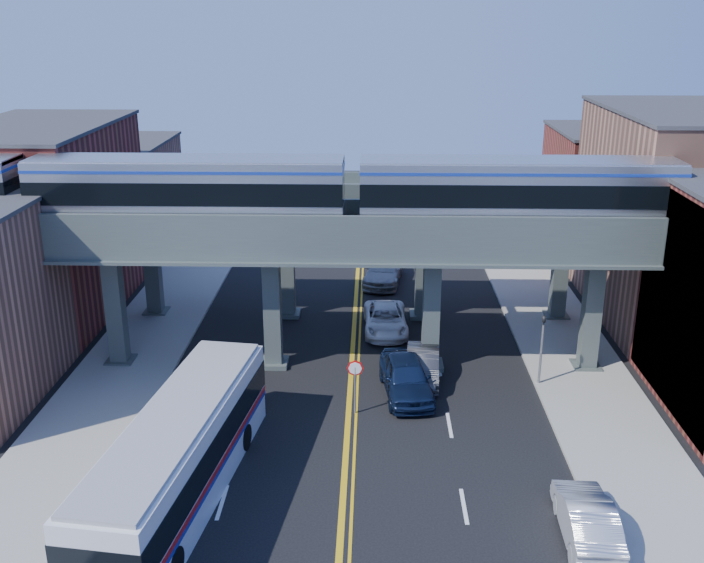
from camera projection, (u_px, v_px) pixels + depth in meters
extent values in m
plane|color=black|center=(346.00, 448.00, 32.87)|extent=(120.00, 120.00, 0.00)
cube|color=gray|center=(141.00, 346.00, 42.59)|extent=(5.00, 70.00, 0.16)
cube|color=gray|center=(567.00, 351.00, 41.99)|extent=(5.00, 70.00, 0.16)
cube|color=maroon|center=(45.00, 221.00, 46.66)|extent=(8.00, 14.00, 11.00)
cube|color=#9B6650|center=(116.00, 196.00, 59.42)|extent=(8.00, 10.00, 8.00)
cube|color=#9B6650|center=(673.00, 217.00, 45.53)|extent=(8.00, 14.00, 12.00)
cube|color=maroon|center=(608.00, 193.00, 58.30)|extent=(8.00, 10.00, 9.00)
cube|color=teal|center=(677.00, 311.00, 34.71)|extent=(0.10, 9.50, 9.50)
cube|color=#45504D|center=(116.00, 309.00, 39.75)|extent=(0.85, 0.85, 6.00)
cube|color=#45504D|center=(272.00, 311.00, 39.54)|extent=(0.85, 0.85, 6.00)
cube|color=#45504D|center=(431.00, 313.00, 39.34)|extent=(0.85, 0.85, 6.00)
cube|color=#45504D|center=(591.00, 314.00, 39.13)|extent=(0.85, 0.85, 6.00)
cube|color=#49534F|center=(352.00, 241.00, 38.23)|extent=(52.00, 3.60, 1.40)
cube|color=#45504D|center=(152.00, 267.00, 46.36)|extent=(0.85, 0.85, 6.00)
cube|color=#45504D|center=(287.00, 268.00, 46.16)|extent=(0.85, 0.85, 6.00)
cube|color=#45504D|center=(423.00, 269.00, 45.95)|extent=(0.85, 0.85, 6.00)
cube|color=#45504D|center=(560.00, 270.00, 45.74)|extent=(0.85, 0.85, 6.00)
cube|color=#49534F|center=(355.00, 207.00, 44.84)|extent=(52.00, 3.60, 1.40)
cube|color=black|center=(93.00, 223.00, 38.29)|extent=(2.16, 2.16, 0.25)
cube|color=black|center=(288.00, 224.00, 38.04)|extent=(2.16, 2.16, 0.25)
cube|color=silver|center=(188.00, 189.00, 37.61)|extent=(14.96, 2.85, 3.15)
cube|color=black|center=(188.00, 186.00, 37.56)|extent=(14.98, 2.91, 1.08)
cube|color=black|center=(416.00, 225.00, 37.88)|extent=(2.16, 2.16, 0.25)
cube|color=black|center=(615.00, 227.00, 37.63)|extent=(2.16, 2.16, 0.25)
cube|color=silver|center=(518.00, 191.00, 37.20)|extent=(14.96, 2.85, 3.15)
cube|color=black|center=(518.00, 188.00, 37.15)|extent=(14.98, 2.91, 1.08)
cylinder|color=slate|center=(355.00, 390.00, 35.32)|extent=(0.09, 0.09, 2.30)
cylinder|color=red|center=(355.00, 368.00, 34.96)|extent=(0.76, 0.04, 0.76)
cylinder|color=slate|center=(541.00, 356.00, 37.77)|extent=(0.12, 0.12, 3.20)
imported|color=black|center=(544.00, 316.00, 37.10)|extent=(0.15, 0.18, 0.90)
cube|color=white|center=(179.00, 458.00, 28.94)|extent=(4.58, 13.55, 3.43)
cube|color=black|center=(179.00, 447.00, 28.80)|extent=(4.65, 13.59, 1.16)
cube|color=#B21419|center=(180.00, 466.00, 29.05)|extent=(4.64, 13.59, 0.20)
cylinder|color=black|center=(134.00, 559.00, 25.36)|extent=(3.10, 1.49, 1.11)
cylinder|color=black|center=(214.00, 435.00, 32.79)|extent=(3.10, 1.49, 1.11)
imported|color=#0E1A36|center=(406.00, 377.00, 37.16)|extent=(2.79, 5.55, 1.81)
imported|color=#313134|center=(423.00, 365.00, 38.76)|extent=(1.87, 4.65, 1.50)
imported|color=white|center=(385.00, 319.00, 44.56)|extent=(2.55, 5.24, 1.44)
imported|color=#9C9CA0|center=(384.00, 270.00, 52.66)|extent=(3.07, 5.95, 1.65)
imported|color=silver|center=(587.00, 519.00, 26.98)|extent=(1.82, 4.80, 1.56)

